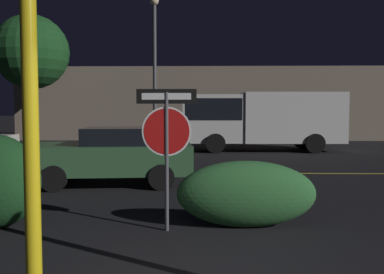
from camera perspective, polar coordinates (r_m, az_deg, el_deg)
road_center_stripe at (r=12.53m, az=1.30°, el=-4.82°), size 37.75×0.12×0.01m
stop_sign at (r=6.45m, az=-3.41°, el=0.81°), size 0.90×0.06×2.16m
yellow_pole_left at (r=4.48m, az=-20.68°, el=0.27°), size 0.16×0.16×3.20m
hedge_bush_2 at (r=6.82m, az=7.22°, el=-7.54°), size 2.19×0.74×1.05m
passing_car_2 at (r=10.78m, az=-10.51°, el=-2.39°), size 4.14×2.32×1.41m
delivery_truck at (r=19.52m, az=8.68°, el=2.63°), size 7.10×2.59×2.61m
street_lamp at (r=18.79m, az=-5.01°, el=10.38°), size 0.39×0.39×6.70m
tree_0 at (r=25.14m, az=-20.62°, el=10.53°), size 4.01×4.01×6.99m
building_backdrop at (r=27.63m, az=3.35°, el=4.42°), size 24.69×3.90×4.46m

